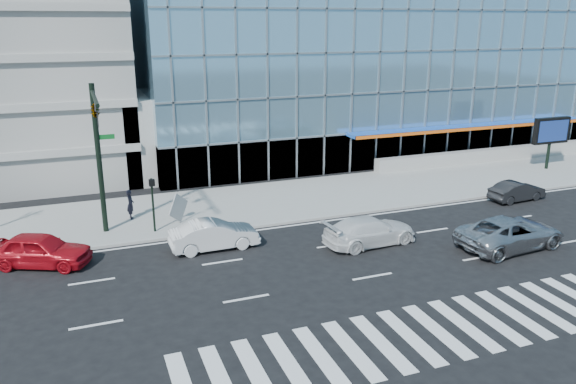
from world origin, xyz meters
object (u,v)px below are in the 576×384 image
red_sedan (40,250)px  tilted_panel (178,208)px  white_suv (370,231)px  pedestrian (130,204)px  marquee_sign (551,132)px  silver_suv (511,233)px  ped_signal_post (153,197)px  dark_sedan (517,191)px  traffic_signal (97,127)px  white_sedan (214,235)px

red_sedan → tilted_panel: tilted_panel is taller
white_suv → pedestrian: 13.85m
marquee_sign → red_sedan: (-36.15, -5.33, -2.26)m
silver_suv → white_suv: (-6.51, 2.96, -0.07)m
ped_signal_post → red_sedan: size_ratio=0.64×
ped_signal_post → dark_sedan: size_ratio=0.78×
marquee_sign → pedestrian: size_ratio=2.30×
white_suv → dark_sedan: (12.51, 3.20, -0.10)m
silver_suv → red_sedan: bearing=69.9°
traffic_signal → pedestrian: 6.16m
marquee_sign → dark_sedan: bearing=-145.6°
ped_signal_post → white_sedan: 4.28m
silver_suv → pedestrian: 20.91m
white_suv → red_sedan: red_sedan is taller
marquee_sign → tilted_panel: size_ratio=3.08×
traffic_signal → silver_suv: size_ratio=1.38×
traffic_signal → marquee_sign: bearing=5.9°
red_sedan → dark_sedan: bearing=-65.4°
traffic_signal → white_sedan: bearing=-28.7°
traffic_signal → pedestrian: bearing=63.3°
ped_signal_post → white_suv: size_ratio=0.59×
ped_signal_post → pedestrian: (-0.98, 2.65, -1.12)m
silver_suv → traffic_signal: bearing=62.6°
dark_sedan → tilted_panel: tilted_panel is taller
dark_sedan → marquee_sign: bearing=-60.3°
traffic_signal → ped_signal_post: bearing=8.5°
traffic_signal → ped_signal_post: traffic_signal is taller
ped_signal_post → white_sedan: bearing=-50.9°
marquee_sign → red_sedan: size_ratio=0.85×
traffic_signal → pedestrian: traffic_signal is taller
white_suv → dark_sedan: 12.91m
dark_sedan → tilted_panel: 21.52m
white_suv → tilted_panel: bearing=49.1°
white_sedan → tilted_panel: (-1.07, 4.02, 0.32)m
dark_sedan → pedestrian: 24.25m
marquee_sign → pedestrian: marquee_sign is taller
marquee_sign → tilted_panel: bearing=-175.7°
white_sedan → red_sedan: 8.25m
marquee_sign → pedestrian: bearing=-179.3°
marquee_sign → white_sedan: size_ratio=0.89×
pedestrian → silver_suv: bearing=-125.1°
ped_signal_post → dark_sedan: 22.93m
ped_signal_post → white_sedan: size_ratio=0.66×
marquee_sign → white_sedan: 28.72m
red_sedan → marquee_sign: bearing=-57.1°
marquee_sign → red_sedan: 36.61m
red_sedan → tilted_panel: 7.81m
white_sedan → pedestrian: bearing=30.9°
white_sedan → pedestrian: 6.79m
marquee_sign → ped_signal_post: bearing=-174.3°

